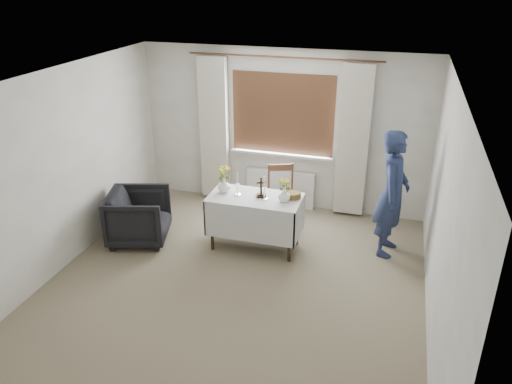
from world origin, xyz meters
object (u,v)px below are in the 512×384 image
at_px(altar_table, 255,222).
at_px(flower_vase_left, 224,185).
at_px(wooden_chair, 282,196).
at_px(person, 392,194).
at_px(armchair, 139,217).
at_px(flower_vase_right, 284,195).
at_px(wooden_cross, 261,187).

relative_size(altar_table, flower_vase_left, 6.58).
distance_m(altar_table, wooden_chair, 0.80).
relative_size(altar_table, person, 0.72).
relative_size(armchair, flower_vase_right, 4.83).
bearing_deg(flower_vase_right, wooden_cross, 171.28).
relative_size(wooden_chair, flower_vase_right, 5.36).
height_order(armchair, wooden_cross, wooden_cross).
distance_m(armchair, wooden_cross, 1.80).
xyz_separation_m(flower_vase_left, flower_vase_right, (0.85, -0.06, -0.01)).
distance_m(wooden_chair, flower_vase_right, 0.91).
height_order(altar_table, flower_vase_right, flower_vase_right).
distance_m(altar_table, flower_vase_right, 0.62).
bearing_deg(person, wooden_chair, 83.96).
relative_size(armchair, flower_vase_left, 4.32).
height_order(person, flower_vase_left, person).
xyz_separation_m(wooden_chair, person, (1.57, -0.37, 0.41)).
distance_m(altar_table, wooden_cross, 0.53).
distance_m(armchair, person, 3.48).
relative_size(person, flower_vase_left, 9.13).
xyz_separation_m(armchair, flower_vase_right, (2.02, 0.26, 0.48)).
height_order(altar_table, wooden_chair, wooden_chair).
bearing_deg(altar_table, wooden_chair, 76.22).
xyz_separation_m(altar_table, flower_vase_left, (-0.45, 0.04, 0.48)).
bearing_deg(person, altar_table, 110.24).
xyz_separation_m(armchair, flower_vase_left, (1.17, 0.32, 0.49)).
bearing_deg(armchair, person, -94.65).
height_order(wooden_chair, person, person).
distance_m(wooden_chair, person, 1.66).
bearing_deg(flower_vase_right, wooden_chair, 105.00).
bearing_deg(flower_vase_left, armchair, -164.65).
bearing_deg(flower_vase_right, armchair, -172.76).
bearing_deg(flower_vase_left, altar_table, -5.33).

